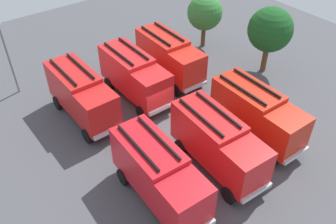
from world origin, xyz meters
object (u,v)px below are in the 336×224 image
fire_truck_5 (257,113)px  tree_0 (205,13)px  firefighter_1 (288,119)px  tree_1 (270,30)px  fire_truck_1 (159,173)px  fire_truck_2 (134,74)px  traffic_cone_0 (233,93)px  lamppost (7,53)px  fire_truck_0 (82,94)px  fire_truck_4 (169,56)px  fire_truck_3 (218,142)px

fire_truck_5 → tree_0: size_ratio=1.37×
firefighter_1 → tree_1: (-6.58, 4.98, 3.02)m
fire_truck_1 → fire_truck_2: same height
firefighter_1 → traffic_cone_0: size_ratio=3.15×
tree_0 → tree_1: size_ratio=0.88×
fire_truck_5 → lamppost: 19.69m
fire_truck_0 → fire_truck_4: same height
fire_truck_4 → tree_1: tree_1 is taller
fire_truck_0 → fire_truck_1: (9.72, -0.03, 0.00)m
firefighter_1 → lamppost: 22.14m
fire_truck_4 → tree_1: (4.35, 7.50, 1.89)m
fire_truck_1 → traffic_cone_0: bearing=115.0°
fire_truck_1 → traffic_cone_0: 12.17m
firefighter_1 → tree_0: size_ratio=0.34×
fire_truck_1 → lamppost: lamppost is taller
traffic_cone_0 → lamppost: 18.45m
fire_truck_2 → lamppost: size_ratio=1.13×
fire_truck_5 → fire_truck_3: bearing=-82.3°
fire_truck_1 → fire_truck_2: 10.60m
fire_truck_3 → firefighter_1: fire_truck_3 is taller
fire_truck_1 → fire_truck_5: same height
fire_truck_1 → lamppost: (-16.15, -2.93, 1.59)m
fire_truck_3 → lamppost: bearing=-152.3°
fire_truck_0 → fire_truck_4: (-0.49, 8.58, 0.00)m
fire_truck_3 → tree_0: (-12.88, 10.33, 1.40)m
fire_truck_0 → lamppost: size_ratio=1.14×
fire_truck_2 → fire_truck_4: same height
lamppost → fire_truck_0: bearing=24.7°
fire_truck_2 → tree_1: (3.70, 11.53, 1.89)m
fire_truck_2 → fire_truck_5: bearing=23.8°
firefighter_1 → lamppost: size_ratio=0.28×
fire_truck_3 → firefighter_1: size_ratio=4.06×
fire_truck_2 → lamppost: 10.12m
tree_1 → fire_truck_3: bearing=-62.6°
fire_truck_2 → firefighter_1: fire_truck_2 is taller
fire_truck_5 → traffic_cone_0: 5.30m
traffic_cone_0 → fire_truck_5: bearing=-29.0°
fire_truck_2 → fire_truck_1: bearing=-25.8°
fire_truck_0 → fire_truck_1: 9.72m
fire_truck_5 → fire_truck_2: bearing=-155.0°
fire_truck_0 → fire_truck_3: same height
fire_truck_1 → fire_truck_2: size_ratio=1.01×
firefighter_1 → tree_1: 8.78m
firefighter_1 → tree_0: (-13.43, 3.68, 2.53)m
fire_truck_2 → fire_truck_5: 10.10m
tree_1 → fire_truck_1: bearing=-70.0°
fire_truck_5 → fire_truck_0: bearing=-136.3°
firefighter_1 → lamppost: lamppost is taller
fire_truck_2 → tree_1: size_ratio=1.20×
fire_truck_1 → firefighter_1: bearing=88.5°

